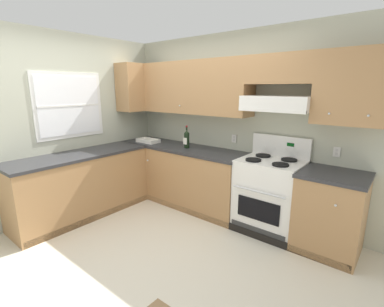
{
  "coord_description": "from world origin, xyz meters",
  "views": [
    {
      "loc": [
        2.28,
        -1.87,
        1.8
      ],
      "look_at": [
        0.2,
        0.7,
        1.0
      ],
      "focal_mm": 25.54,
      "sensor_mm": 36.0,
      "label": 1
    }
  ],
  "objects": [
    {
      "name": "wine_bottle",
      "position": [
        -0.33,
        1.23,
        1.05
      ],
      "size": [
        0.08,
        0.08,
        0.34
      ],
      "color": "black",
      "rests_on": "counter_back_run"
    },
    {
      "name": "counter_back_run",
      "position": [
        0.06,
        1.24,
        0.45
      ],
      "size": [
        3.6,
        0.65,
        0.91
      ],
      "color": "#A87A4C",
      "rests_on": "ground_plane"
    },
    {
      "name": "wall_back",
      "position": [
        0.4,
        1.53,
        1.48
      ],
      "size": [
        4.68,
        0.57,
        2.55
      ],
      "color": "#B7BAA3",
      "rests_on": "ground_plane"
    },
    {
      "name": "counter_left_run",
      "position": [
        -1.24,
        -0.0,
        0.45
      ],
      "size": [
        0.63,
        1.91,
        0.91
      ],
      "color": "#A87A4C",
      "rests_on": "ground_plane"
    },
    {
      "name": "bowl",
      "position": [
        -1.11,
        1.15,
        0.93
      ],
      "size": [
        0.38,
        0.21,
        0.06
      ],
      "color": "white",
      "rests_on": "counter_back_run"
    },
    {
      "name": "stove",
      "position": [
        1.01,
        1.25,
        0.48
      ],
      "size": [
        0.76,
        0.62,
        1.2
      ],
      "color": "white",
      "rests_on": "ground_plane"
    },
    {
      "name": "wall_left",
      "position": [
        -1.59,
        0.23,
        1.34
      ],
      "size": [
        0.47,
        4.0,
        2.55
      ],
      "color": "#B7BAA3",
      "rests_on": "ground_plane"
    },
    {
      "name": "ground_plane",
      "position": [
        0.0,
        0.0,
        0.0
      ],
      "size": [
        7.04,
        7.04,
        0.0
      ],
      "primitive_type": "plane",
      "color": "beige"
    }
  ]
}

